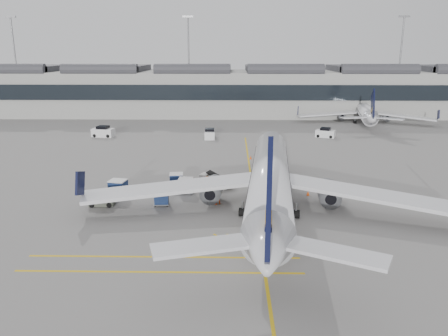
{
  "coord_description": "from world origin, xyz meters",
  "views": [
    {
      "loc": [
        7.48,
        -42.13,
        16.21
      ],
      "look_at": [
        6.63,
        2.91,
        4.0
      ],
      "focal_mm": 35.0,
      "sensor_mm": 36.0,
      "label": 1
    }
  ],
  "objects_px": {
    "airliner_main": "(270,180)",
    "ramp_agent_a": "(207,184)",
    "ramp_agent_b": "(216,196)",
    "baggage_cart_a": "(161,197)",
    "belt_loader": "(212,182)",
    "pushback_tug": "(102,200)"
  },
  "relations": [
    {
      "from": "ramp_agent_a",
      "to": "ramp_agent_b",
      "type": "height_order",
      "value": "ramp_agent_b"
    },
    {
      "from": "belt_loader",
      "to": "ramp_agent_a",
      "type": "height_order",
      "value": "belt_loader"
    },
    {
      "from": "ramp_agent_a",
      "to": "ramp_agent_b",
      "type": "relative_size",
      "value": 0.92
    },
    {
      "from": "airliner_main",
      "to": "pushback_tug",
      "type": "relative_size",
      "value": 16.15
    },
    {
      "from": "airliner_main",
      "to": "ramp_agent_a",
      "type": "xyz_separation_m",
      "value": [
        -6.81,
        6.4,
        -2.39
      ]
    },
    {
      "from": "pushback_tug",
      "to": "baggage_cart_a",
      "type": "bearing_deg",
      "value": 1.42
    },
    {
      "from": "baggage_cart_a",
      "to": "pushback_tug",
      "type": "height_order",
      "value": "baggage_cart_a"
    },
    {
      "from": "baggage_cart_a",
      "to": "belt_loader",
      "type": "bearing_deg",
      "value": 47.44
    },
    {
      "from": "airliner_main",
      "to": "ramp_agent_b",
      "type": "height_order",
      "value": "airliner_main"
    },
    {
      "from": "ramp_agent_b",
      "to": "pushback_tug",
      "type": "relative_size",
      "value": 0.75
    },
    {
      "from": "airliner_main",
      "to": "ramp_agent_a",
      "type": "relative_size",
      "value": 23.36
    },
    {
      "from": "belt_loader",
      "to": "ramp_agent_b",
      "type": "relative_size",
      "value": 2.5
    },
    {
      "from": "belt_loader",
      "to": "pushback_tug",
      "type": "distance_m",
      "value": 13.45
    },
    {
      "from": "airliner_main",
      "to": "ramp_agent_a",
      "type": "distance_m",
      "value": 9.64
    },
    {
      "from": "ramp_agent_a",
      "to": "ramp_agent_b",
      "type": "xyz_separation_m",
      "value": [
        1.22,
        -4.62,
        0.07
      ]
    },
    {
      "from": "baggage_cart_a",
      "to": "ramp_agent_b",
      "type": "height_order",
      "value": "ramp_agent_b"
    },
    {
      "from": "airliner_main",
      "to": "ramp_agent_b",
      "type": "distance_m",
      "value": 6.3
    },
    {
      "from": "belt_loader",
      "to": "pushback_tug",
      "type": "height_order",
      "value": "belt_loader"
    },
    {
      "from": "airliner_main",
      "to": "belt_loader",
      "type": "distance_m",
      "value": 10.57
    },
    {
      "from": "airliner_main",
      "to": "ramp_agent_b",
      "type": "xyz_separation_m",
      "value": [
        -5.58,
        1.78,
        -2.32
      ]
    },
    {
      "from": "baggage_cart_a",
      "to": "ramp_agent_a",
      "type": "height_order",
      "value": "ramp_agent_a"
    },
    {
      "from": "airliner_main",
      "to": "baggage_cart_a",
      "type": "relative_size",
      "value": 24.4
    }
  ]
}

